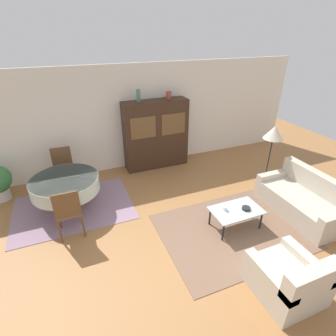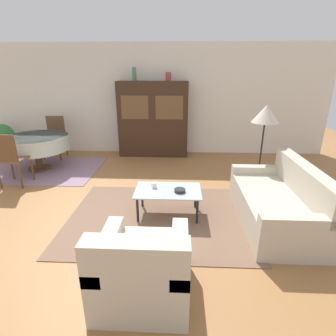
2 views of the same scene
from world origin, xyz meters
TOP-DOWN VIEW (x-y plane):
  - ground_plane at (0.00, 0.00)m, footprint 14.00×14.00m
  - wall_back at (0.00, 3.63)m, footprint 10.00×0.06m
  - area_rug at (1.02, 0.22)m, footprint 2.64×2.06m
  - dining_rug at (-1.70, 2.12)m, footprint 2.43×1.75m
  - couch at (2.71, 0.16)m, footprint 0.92×1.77m
  - armchair at (0.98, -1.21)m, footprint 0.85×0.90m
  - coffee_table at (1.15, 0.31)m, footprint 0.96×0.59m
  - display_cabinet at (0.64, 3.35)m, footprint 1.71×0.48m
  - dining_table at (-1.78, 2.14)m, footprint 1.37×1.37m
  - dining_chair_near at (-1.78, 1.23)m, footprint 0.44×0.44m
  - dining_chair_far at (-1.78, 3.05)m, footprint 0.44×0.44m
  - floor_lamp at (2.75, 1.35)m, footprint 0.45×0.45m
  - cup at (0.94, 0.38)m, footprint 0.07×0.07m
  - bowl at (1.32, 0.25)m, footprint 0.16×0.16m
  - vase_tall at (0.21, 3.35)m, footprint 0.09×0.09m
  - vase_short at (1.01, 3.35)m, footprint 0.13×0.13m

SIDE VIEW (x-z plane):
  - ground_plane at x=0.00m, z-range 0.00..0.00m
  - area_rug at x=1.02m, z-range 0.00..0.01m
  - dining_rug at x=-1.70m, z-range 0.00..0.01m
  - couch at x=2.71m, z-range -0.12..0.73m
  - armchair at x=0.98m, z-range -0.11..0.72m
  - coffee_table at x=1.15m, z-range 0.17..0.57m
  - bowl at x=1.32m, z-range 0.41..0.45m
  - cup at x=0.94m, z-range 0.41..0.49m
  - dining_chair_near at x=-1.78m, z-range 0.08..1.08m
  - dining_chair_far at x=-1.78m, z-range 0.08..1.08m
  - dining_table at x=-1.78m, z-range 0.23..0.96m
  - display_cabinet at x=0.64m, z-range 0.00..1.83m
  - floor_lamp at x=2.75m, z-range 0.56..2.07m
  - wall_back at x=0.00m, z-range 0.00..2.70m
  - vase_short at x=1.01m, z-range 1.82..2.02m
  - vase_tall at x=0.21m, z-range 1.82..2.13m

